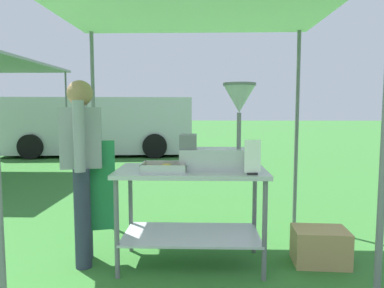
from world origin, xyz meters
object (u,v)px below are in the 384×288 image
object	(u,v)px
donut_tray	(165,169)
van_silver	(100,125)
stall_canopy	(192,9)
donut_cart	(191,195)
supply_crate	(320,246)
menu_sign	(253,160)
vendor	(83,162)
donut_fryer	(220,136)

from	to	relation	value
donut_tray	van_silver	size ratio (longest dim) A/B	0.07
donut_tray	van_silver	bearing A→B (deg)	109.56
stall_canopy	donut_cart	size ratio (longest dim) A/B	2.02
stall_canopy	donut_tray	xyz separation A→B (m)	(-0.21, -0.22, -1.34)
stall_canopy	supply_crate	xyz separation A→B (m)	(1.14, -0.05, -2.06)
menu_sign	van_silver	world-z (taller)	van_silver
vendor	van_silver	distance (m)	7.94
donut_cart	supply_crate	xyz separation A→B (m)	(1.14, 0.04, -0.47)
vendor	van_silver	world-z (taller)	van_silver
supply_crate	donut_fryer	bearing A→B (deg)	-176.41
donut_tray	vendor	bearing A→B (deg)	169.81
stall_canopy	menu_sign	size ratio (longest dim) A/B	9.37
stall_canopy	menu_sign	distance (m)	1.38
donut_tray	supply_crate	size ratio (longest dim) A/B	0.79
donut_tray	menu_sign	xyz separation A→B (m)	(0.70, -0.13, 0.10)
donut_cart	menu_sign	bearing A→B (deg)	-26.71
donut_cart	stall_canopy	bearing A→B (deg)	90.00
donut_fryer	supply_crate	distance (m)	1.32
vendor	supply_crate	distance (m)	2.21
stall_canopy	donut_cart	distance (m)	1.59
vendor	supply_crate	bearing A→B (deg)	0.88
donut_tray	van_silver	world-z (taller)	van_silver
menu_sign	vendor	xyz separation A→B (m)	(-1.44, 0.26, -0.07)
donut_cart	donut_fryer	distance (m)	0.56
menu_sign	van_silver	distance (m)	8.66
donut_tray	menu_sign	distance (m)	0.72
donut_cart	donut_tray	distance (m)	0.35
stall_canopy	supply_crate	bearing A→B (deg)	-2.72
donut_tray	menu_sign	bearing A→B (deg)	-10.24
supply_crate	van_silver	bearing A→B (deg)	118.35
donut_tray	donut_cart	bearing A→B (deg)	29.15
donut_fryer	van_silver	xyz separation A→B (m)	(-3.23, 7.70, -0.26)
donut_fryer	supply_crate	size ratio (longest dim) A/B	1.52
supply_crate	van_silver	distance (m)	8.71
donut_fryer	van_silver	size ratio (longest dim) A/B	0.13
donut_cart	menu_sign	size ratio (longest dim) A/B	4.63
donut_fryer	donut_cart	bearing A→B (deg)	177.37
donut_cart	van_silver	size ratio (longest dim) A/B	0.23
donut_fryer	supply_crate	world-z (taller)	donut_fryer
donut_tray	vendor	world-z (taller)	vendor
donut_fryer	stall_canopy	bearing A→B (deg)	155.92
donut_tray	menu_sign	world-z (taller)	menu_sign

